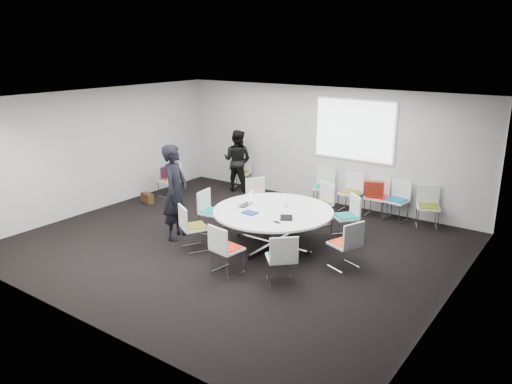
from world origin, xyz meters
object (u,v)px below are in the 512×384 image
Objects in this scene: chair_ring_d at (259,206)px; maroon_bag at (169,173)px; chair_ring_a at (345,253)px; chair_ring_c at (320,211)px; brown_bag at (147,198)px; chair_back_a at (324,194)px; cup at (286,205)px; person_back at (237,160)px; person_main at (175,192)px; chair_ring_g at (227,258)px; chair_ring_h at (281,268)px; chair_back_d at (396,208)px; conference_table at (273,219)px; chair_ring_e at (212,220)px; chair_back_c at (376,204)px; chair_back_b at (350,200)px; chair_spare_left at (170,186)px; chair_ring_b at (345,225)px; chair_ring_f at (194,236)px; chair_back_e at (427,214)px; chair_person_back at (241,179)px.

chair_ring_d is 2.20× the size of maroon_bag.
maroon_bag is (-5.52, 1.28, 0.34)m from chair_ring_a.
brown_bag is at bearing 37.69° from chair_ring_c.
chair_back_a reaches higher than brown_bag.
chair_ring_a is 9.78× the size of cup.
chair_ring_d is at bearing 13.96° from brown_bag.
cup is at bearing 130.67° from person_back.
maroon_bag is (-3.56, -1.63, 0.34)m from chair_back_a.
person_main is 4.78× the size of maroon_bag.
chair_ring_g is 9.78× the size of cup.
chair_ring_h is 1.00× the size of chair_back_d.
person_back reaches higher than chair_ring_a.
chair_ring_c is 0.46× the size of person_main.
conference_table is 1.45m from chair_ring_e.
chair_ring_d is 1.00× the size of chair_back_a.
chair_ring_d is 2.95m from brown_bag.
chair_back_c is (0.80, 1.18, 0.00)m from chair_ring_c.
chair_back_b is 1.00× the size of chair_back_c.
cup is at bearing 70.68° from chair_back_d.
person_main is at bearing 55.52° from chair_back_d.
chair_spare_left is at bearing 167.38° from cup.
chair_ring_b is 1.00× the size of chair_ring_f.
chair_ring_f is at bearing -37.84° from maroon_bag.
chair_back_e is at bearing 162.59° from chair_back_a.
chair_ring_b is 2.44× the size of brown_bag.
brown_bag is at bearing 16.19° from chair_back_a.
chair_back_e is at bearing 10.86° from chair_ring_a.
chair_ring_e and chair_spare_left have the same top height.
chair_back_a and chair_spare_left have the same top height.
conference_table is 3.16m from chair_back_d.
chair_back_e is (0.70, -0.04, 0.00)m from chair_back_d.
chair_back_b is at bearing 141.60° from chair_ring_e.
person_main is (1.07, -3.57, 0.68)m from chair_person_back.
chair_back_d is 1.00× the size of chair_spare_left.
chair_ring_a is 2.98m from chair_ring_e.
chair_ring_b is at bearing 46.62° from chair_ring_a.
chair_ring_e is at bearing 137.23° from chair_ring_f.
conference_table is at bearing 81.35° from chair_back_a.
person_main is at bearing 126.62° from chair_ring_h.
chair_person_back is (-3.21, 0.03, 0.00)m from chair_back_b.
chair_ring_e and chair_ring_f have the same top height.
conference_table is 25.46× the size of cup.
chair_ring_e is 1.66m from cup.
chair_ring_d is 2.18m from chair_back_b.
chair_ring_c is (-1.43, 1.74, 0.00)m from chair_ring_a.
person_back is (-3.20, -0.14, 0.54)m from chair_back_b.
chair_ring_g is 4.79m from maroon_bag.
chair_ring_b is (-0.60, 1.29, 0.00)m from chair_ring_a.
chair_ring_d is 1.65m from cup.
chair_ring_b is at bearing 47.05° from chair_ring_h.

